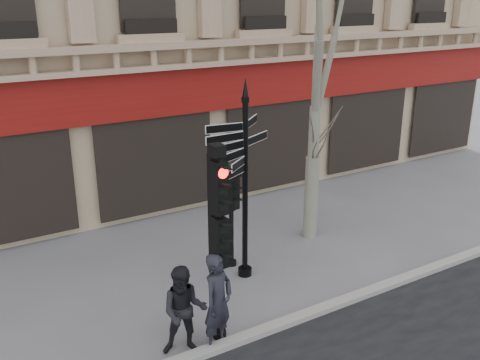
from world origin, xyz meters
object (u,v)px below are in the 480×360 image
object	(u,v)px
traffic_signal_secondary	(231,200)
pedestrian_a	(218,302)
traffic_signal_main	(218,221)
plane_tree	(320,1)
pedestrian_b	(184,311)
fingerpost	(245,148)

from	to	relation	value
traffic_signal_secondary	pedestrian_a	distance (m)	3.21
traffic_signal_main	plane_tree	size ratio (longest dim) A/B	0.44
plane_tree	pedestrian_b	bearing A→B (deg)	-151.10
fingerpost	traffic_signal_secondary	bearing A→B (deg)	76.12
fingerpost	pedestrian_a	xyz separation A→B (m)	(-1.80, -2.01, -2.11)
traffic_signal_main	pedestrian_a	world-z (taller)	traffic_signal_main
fingerpost	plane_tree	distance (m)	4.01
fingerpost	plane_tree	world-z (taller)	plane_tree
traffic_signal_secondary	plane_tree	distance (m)	5.04
fingerpost	pedestrian_a	world-z (taller)	fingerpost
plane_tree	pedestrian_b	size ratio (longest dim) A/B	5.02
fingerpost	traffic_signal_main	xyz separation A→B (m)	(-1.65, -1.77, -0.66)
traffic_signal_secondary	pedestrian_b	distance (m)	3.47
fingerpost	traffic_signal_secondary	size ratio (longest dim) A/B	1.89
fingerpost	pedestrian_a	size ratio (longest dim) A/B	2.43
traffic_signal_secondary	pedestrian_b	bearing A→B (deg)	-144.80
traffic_signal_main	traffic_signal_secondary	world-z (taller)	traffic_signal_main
pedestrian_a	fingerpost	bearing A→B (deg)	22.58
traffic_signal_secondary	pedestrian_a	bearing A→B (deg)	-134.92
pedestrian_a	plane_tree	bearing A→B (deg)	8.01
fingerpost	pedestrian_b	distance (m)	3.72
pedestrian_b	traffic_signal_main	bearing A→B (deg)	32.04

